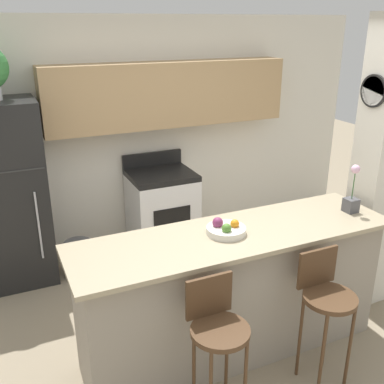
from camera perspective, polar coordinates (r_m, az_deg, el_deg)
ground_plane at (r=3.86m, az=4.99°, el=-19.08°), size 14.00×14.00×0.00m
wall_back at (r=5.08m, az=-5.26°, el=9.30°), size 5.60×0.38×2.55m
pillar_right at (r=4.21m, az=22.64°, el=2.72°), size 0.38×0.32×2.55m
counter_bar at (r=3.55m, az=5.26°, el=-12.62°), size 2.45×0.69×1.03m
refrigerator at (r=4.67m, az=-22.56°, el=-0.40°), size 0.75×0.66×1.82m
stove_range at (r=5.13m, az=-3.82°, el=-2.29°), size 0.71×0.62×1.07m
bar_stool_left at (r=2.91m, az=3.21°, el=-17.26°), size 0.37×0.37×1.01m
bar_stool_right at (r=3.32m, az=16.62°, el=-12.87°), size 0.37×0.37×1.01m
orchid_vase at (r=3.81m, az=19.64°, el=-0.58°), size 0.10×0.10×0.40m
fruit_bowl at (r=3.27m, az=4.31°, el=-4.73°), size 0.29×0.29×0.12m
trash_bin at (r=4.81m, az=-14.14°, el=-8.21°), size 0.28×0.28×0.38m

